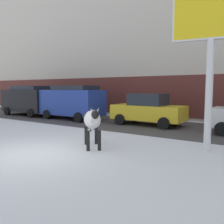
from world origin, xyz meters
name	(u,v)px	position (x,y,z in m)	size (l,w,h in m)	color
ground_plane	(33,154)	(0.00, 0.00, 0.00)	(120.00, 120.00, 0.00)	white
road_strip	(141,125)	(0.00, 7.65, 0.00)	(60.00, 5.60, 0.01)	#423F3F
building_facade	(180,32)	(0.00, 13.98, 6.48)	(44.00, 6.10, 13.00)	beige
cow_holstein	(92,120)	(1.02, 1.80, 1.00)	(1.62, 1.64, 1.54)	silver
billboard	(212,22)	(4.56, 3.69, 4.31)	(2.52, 0.55, 5.56)	silver
car_black_van	(29,100)	(-9.82, 7.22, 1.24)	(4.62, 2.17, 2.32)	black
car_blue_van	(72,101)	(-5.20, 7.31, 1.24)	(4.62, 2.17, 2.32)	#233D9E
car_yellow_sedan	(148,110)	(0.32, 7.85, 0.91)	(4.22, 2.02, 1.84)	gold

